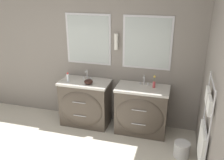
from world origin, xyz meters
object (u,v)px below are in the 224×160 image
(vanity_left, at_px, (85,103))
(waste_bin, at_px, (182,149))
(amenity_bowl, at_px, (88,82))
(flower_vase, at_px, (154,83))
(toiletry_bottle, at_px, (68,77))
(vanity_right, at_px, (141,110))

(vanity_left, bearing_deg, waste_bin, -15.60)
(amenity_bowl, height_order, flower_vase, flower_vase)
(amenity_bowl, xyz_separation_m, waste_bin, (1.68, -0.43, -0.78))
(toiletry_bottle, bearing_deg, flower_vase, 4.94)
(vanity_left, xyz_separation_m, amenity_bowl, (0.11, -0.07, 0.47))
(waste_bin, bearing_deg, toiletry_bottle, 167.83)
(flower_vase, relative_size, waste_bin, 0.90)
(vanity_left, xyz_separation_m, vanity_right, (1.06, 0.00, 0.00))
(vanity_left, distance_m, toiletry_bottle, 0.58)
(toiletry_bottle, xyz_separation_m, flower_vase, (1.53, 0.13, 0.01))
(vanity_left, relative_size, flower_vase, 4.12)
(vanity_left, bearing_deg, vanity_right, 0.00)
(vanity_left, bearing_deg, toiletry_bottle, -169.89)
(flower_vase, height_order, waste_bin, flower_vase)
(vanity_right, relative_size, flower_vase, 4.12)
(waste_bin, bearing_deg, flower_vase, 133.22)
(vanity_left, height_order, flower_vase, flower_vase)
(vanity_left, bearing_deg, flower_vase, 3.73)
(toiletry_bottle, distance_m, amenity_bowl, 0.40)
(vanity_right, height_order, toiletry_bottle, toiletry_bottle)
(vanity_left, distance_m, vanity_right, 1.06)
(toiletry_bottle, relative_size, amenity_bowl, 1.08)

